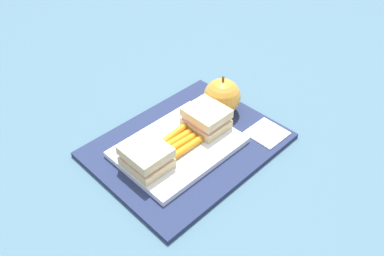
{
  "coord_description": "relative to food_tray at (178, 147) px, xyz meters",
  "views": [
    {
      "loc": [
        -0.4,
        -0.42,
        0.55
      ],
      "look_at": [
        0.01,
        0.0,
        0.04
      ],
      "focal_mm": 37.14,
      "sensor_mm": 36.0,
      "label": 1
    }
  ],
  "objects": [
    {
      "name": "sandwich_half_right",
      "position": [
        0.08,
        0.0,
        0.03
      ],
      "size": [
        0.07,
        0.08,
        0.04
      ],
      "color": "#DBC189",
      "rests_on": "food_tray"
    },
    {
      "name": "ground_plane",
      "position": [
        0.03,
        0.0,
        -0.02
      ],
      "size": [
        2.4,
        2.4,
        0.0
      ],
      "primitive_type": "plane",
      "color": "#42667A"
    },
    {
      "name": "sandwich_half_left",
      "position": [
        -0.08,
        0.0,
        0.03
      ],
      "size": [
        0.07,
        0.08,
        0.04
      ],
      "color": "#DBC189",
      "rests_on": "food_tray"
    },
    {
      "name": "lunchbag_mat",
      "position": [
        0.03,
        0.0,
        -0.01
      ],
      "size": [
        0.36,
        0.28,
        0.01
      ],
      "primitive_type": "cube",
      "color": "navy",
      "rests_on": "ground_plane"
    },
    {
      "name": "paper_napkin",
      "position": [
        0.16,
        -0.09,
        -0.0
      ],
      "size": [
        0.07,
        0.07,
        0.0
      ],
      "primitive_type": "cube",
      "rotation": [
        0.0,
        0.0,
        -0.01
      ],
      "color": "white",
      "rests_on": "lunchbag_mat"
    },
    {
      "name": "food_tray",
      "position": [
        0.0,
        0.0,
        0.0
      ],
      "size": [
        0.23,
        0.17,
        0.01
      ],
      "primitive_type": "cube",
      "color": "white",
      "rests_on": "lunchbag_mat"
    },
    {
      "name": "carrot_sticks_bundle",
      "position": [
        0.0,
        -0.0,
        0.01
      ],
      "size": [
        0.08,
        0.06,
        0.02
      ],
      "color": "orange",
      "rests_on": "food_tray"
    },
    {
      "name": "apple",
      "position": [
        0.15,
        0.02,
        0.03
      ],
      "size": [
        0.08,
        0.08,
        0.09
      ],
      "color": "gold",
      "rests_on": "lunchbag_mat"
    }
  ]
}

